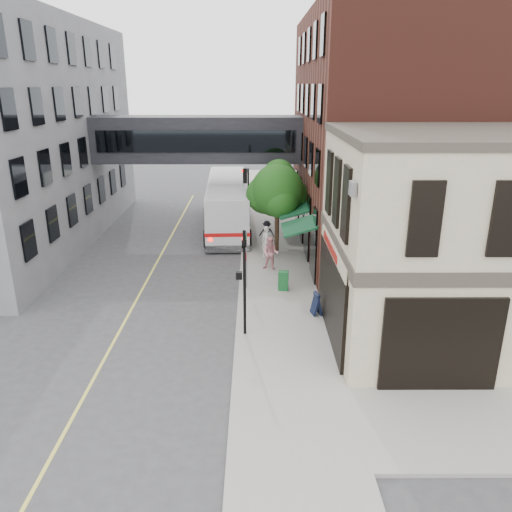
{
  "coord_description": "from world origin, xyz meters",
  "views": [
    {
      "loc": [
        0.78,
        -16.71,
        10.05
      ],
      "look_at": [
        0.87,
        3.68,
        3.0
      ],
      "focal_mm": 35.0,
      "sensor_mm": 36.0,
      "label": 1
    }
  ],
  "objects_px": {
    "pedestrian_c": "(267,232)",
    "sandwich_board": "(316,304)",
    "newspaper_box": "(283,280)",
    "bus": "(228,202)",
    "pedestrian_b": "(271,253)",
    "pedestrian_a": "(267,242)"
  },
  "relations": [
    {
      "from": "pedestrian_a",
      "to": "pedestrian_b",
      "type": "distance_m",
      "value": 2.19
    },
    {
      "from": "bus",
      "to": "newspaper_box",
      "type": "height_order",
      "value": "bus"
    },
    {
      "from": "pedestrian_c",
      "to": "sandwich_board",
      "type": "relative_size",
      "value": 1.52
    },
    {
      "from": "pedestrian_c",
      "to": "newspaper_box",
      "type": "relative_size",
      "value": 1.59
    },
    {
      "from": "bus",
      "to": "pedestrian_c",
      "type": "xyz_separation_m",
      "value": [
        2.76,
        -4.63,
        -0.99
      ]
    },
    {
      "from": "bus",
      "to": "sandwich_board",
      "type": "relative_size",
      "value": 12.46
    },
    {
      "from": "pedestrian_b",
      "to": "bus",
      "type": "bearing_deg",
      "value": 121.79
    },
    {
      "from": "bus",
      "to": "sandwich_board",
      "type": "height_order",
      "value": "bus"
    },
    {
      "from": "pedestrian_a",
      "to": "pedestrian_c",
      "type": "xyz_separation_m",
      "value": [
        0.05,
        2.48,
        -0.16
      ]
    },
    {
      "from": "newspaper_box",
      "to": "bus",
      "type": "bearing_deg",
      "value": 114.09
    },
    {
      "from": "pedestrian_c",
      "to": "sandwich_board",
      "type": "xyz_separation_m",
      "value": [
        1.98,
        -10.5,
        -0.27
      ]
    },
    {
      "from": "pedestrian_b",
      "to": "sandwich_board",
      "type": "relative_size",
      "value": 1.82
    },
    {
      "from": "newspaper_box",
      "to": "sandwich_board",
      "type": "relative_size",
      "value": 0.96
    },
    {
      "from": "newspaper_box",
      "to": "sandwich_board",
      "type": "height_order",
      "value": "sandwich_board"
    },
    {
      "from": "pedestrian_b",
      "to": "newspaper_box",
      "type": "height_order",
      "value": "pedestrian_b"
    },
    {
      "from": "pedestrian_b",
      "to": "newspaper_box",
      "type": "xyz_separation_m",
      "value": [
        0.56,
        -2.96,
        -0.45
      ]
    },
    {
      "from": "pedestrian_a",
      "to": "newspaper_box",
      "type": "bearing_deg",
      "value": -98.32
    },
    {
      "from": "pedestrian_b",
      "to": "sandwich_board",
      "type": "height_order",
      "value": "pedestrian_b"
    },
    {
      "from": "bus",
      "to": "pedestrian_a",
      "type": "height_order",
      "value": "bus"
    },
    {
      "from": "bus",
      "to": "sandwich_board",
      "type": "xyz_separation_m",
      "value": [
        4.74,
        -15.13,
        -1.25
      ]
    },
    {
      "from": "pedestrian_b",
      "to": "newspaper_box",
      "type": "bearing_deg",
      "value": -64.59
    },
    {
      "from": "bus",
      "to": "newspaper_box",
      "type": "distance_m",
      "value": 12.78
    }
  ]
}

